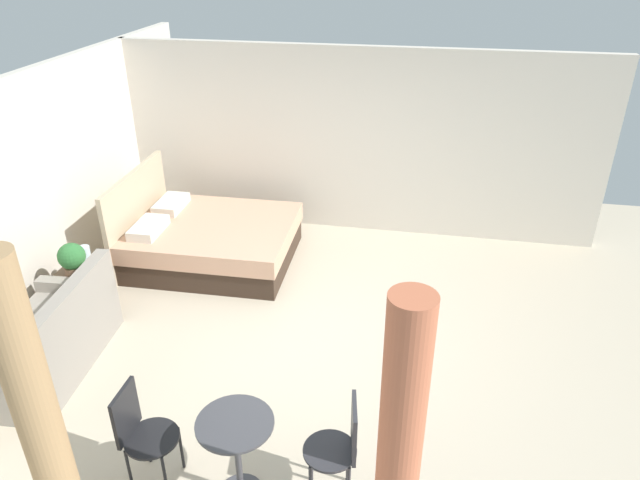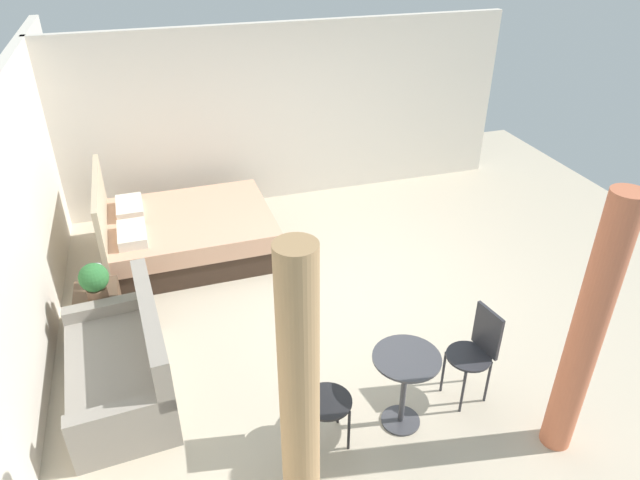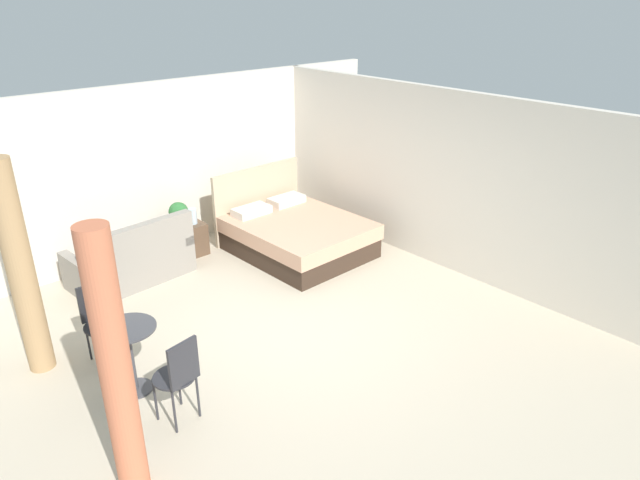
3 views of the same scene
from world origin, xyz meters
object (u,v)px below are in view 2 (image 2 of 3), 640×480
object	(u,v)px
nightstand	(100,312)
potted_plant	(94,280)
cafe_chair_near_window	(477,346)
cafe_chair_near_couch	(317,396)
balcony_table	(405,378)
vase	(97,276)
bed	(185,233)
couch	(124,368)

from	to	relation	value
nightstand	potted_plant	world-z (taller)	potted_plant
cafe_chair_near_window	cafe_chair_near_couch	distance (m)	1.52
balcony_table	cafe_chair_near_couch	size ratio (longest dim) A/B	0.85
nightstand	balcony_table	distance (m)	3.25
vase	cafe_chair_near_window	world-z (taller)	cafe_chair_near_window
bed	balcony_table	bearing A→B (deg)	-156.30
cafe_chair_near_window	cafe_chair_near_couch	world-z (taller)	cafe_chair_near_window
bed	couch	xyz separation A→B (m)	(-2.31, 0.78, -0.00)
vase	cafe_chair_near_couch	size ratio (longest dim) A/B	0.27
couch	cafe_chair_near_couch	bearing A→B (deg)	-125.25
potted_plant	balcony_table	size ratio (longest dim) A/B	0.52
cafe_chair_near_window	cafe_chair_near_couch	size ratio (longest dim) A/B	1.05
cafe_chair_near_window	vase	bearing A→B (deg)	57.34
balcony_table	cafe_chair_near_window	distance (m)	0.76
couch	nightstand	size ratio (longest dim) A/B	3.06
nightstand	vase	world-z (taller)	vase
vase	nightstand	bearing A→B (deg)	160.79
potted_plant	balcony_table	world-z (taller)	potted_plant
nightstand	bed	bearing A→B (deg)	-37.61
vase	cafe_chair_near_couch	distance (m)	2.75
nightstand	cafe_chair_near_window	distance (m)	3.80
potted_plant	vase	bearing A→B (deg)	-1.57
potted_plant	balcony_table	distance (m)	3.16
vase	cafe_chair_near_window	bearing A→B (deg)	-122.66
potted_plant	cafe_chair_near_couch	size ratio (longest dim) A/B	0.44
couch	balcony_table	world-z (taller)	couch
nightstand	cafe_chair_near_couch	size ratio (longest dim) A/B	0.61
nightstand	potted_plant	size ratio (longest dim) A/B	1.39
nightstand	cafe_chair_near_window	bearing A→B (deg)	-120.78
bed	cafe_chair_near_window	xyz separation A→B (m)	(-3.25, -2.23, 0.26)
couch	cafe_chair_near_couch	distance (m)	1.85
couch	cafe_chair_near_couch	world-z (taller)	couch
nightstand	cafe_chair_near_couch	bearing A→B (deg)	-139.74
balcony_table	cafe_chair_near_window	size ratio (longest dim) A/B	0.81
vase	balcony_table	xyz separation A→B (m)	(-2.18, -2.46, -0.10)
nightstand	cafe_chair_near_window	xyz separation A→B (m)	(-1.94, -3.25, 0.31)
nightstand	cafe_chair_near_couch	distance (m)	2.70
potted_plant	vase	world-z (taller)	potted_plant
couch	vase	world-z (taller)	couch
couch	balcony_table	xyz separation A→B (m)	(-1.07, -2.27, 0.22)
couch	potted_plant	world-z (taller)	couch
potted_plant	cafe_chair_near_window	xyz separation A→B (m)	(-1.84, -3.21, -0.15)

